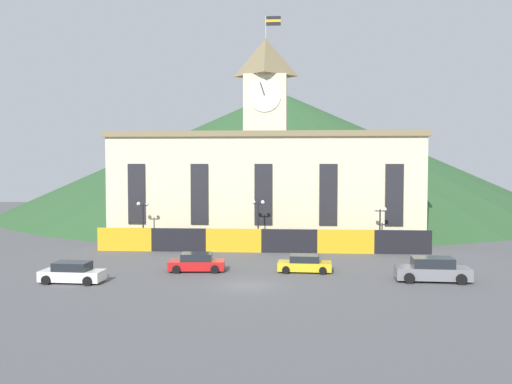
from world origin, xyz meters
The scene contains 11 objects.
ground_plane centered at (0.00, 0.00, 0.00)m, with size 160.00×160.00×0.00m, color #565659.
civic_building centered at (0.00, 22.51, 6.67)m, with size 33.32×9.00×24.34m.
banner_fence centered at (0.00, 14.92, 1.14)m, with size 32.15×0.12×2.27m.
hillside_backdrop centered at (0.00, 65.08, 10.73)m, with size 95.97×95.97×21.46m, color #2D562D.
street_lamp_left centered at (-11.85, 16.09, 3.46)m, with size 1.26×0.36×4.73m.
street_lamp_center centered at (-0.38, 16.09, 3.61)m, with size 1.26×0.36×4.96m.
street_lamp_far_left centered at (11.40, 16.09, 3.21)m, with size 1.26×0.36×4.33m.
car_gray_pickup centered at (13.29, 2.68, 0.81)m, with size 5.37×2.51×1.75m.
car_red_sedan centered at (-4.55, 5.21, 0.67)m, with size 4.53×2.42×1.45m.
car_yellow_coupe centered at (4.03, 5.55, 0.63)m, with size 4.27×2.27×1.35m.
car_white_taxi centered at (-12.75, 0.35, 0.69)m, with size 4.58×2.30×1.50m.
Camera 1 is at (3.40, -39.29, 8.70)m, focal length 40.00 mm.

